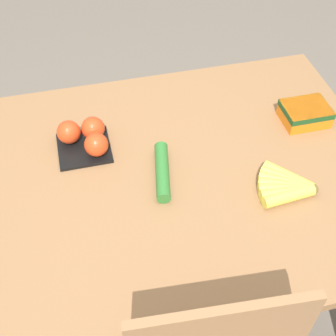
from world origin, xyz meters
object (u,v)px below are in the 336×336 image
(banana_bunch, at_px, (287,186))
(tomato_pack, at_px, (86,137))
(carrot_bag, at_px, (305,112))
(cucumber_near, at_px, (162,172))

(banana_bunch, xyz_separation_m, tomato_pack, (0.54, -0.32, 0.02))
(tomato_pack, distance_m, carrot_bag, 0.72)
(banana_bunch, height_order, tomato_pack, tomato_pack)
(banana_bunch, xyz_separation_m, carrot_bag, (-0.18, -0.27, 0.02))
(tomato_pack, bearing_deg, carrot_bag, 176.30)
(tomato_pack, xyz_separation_m, cucumber_near, (-0.20, 0.18, -0.02))
(tomato_pack, bearing_deg, banana_bunch, 149.37)
(cucumber_near, bearing_deg, carrot_bag, -165.32)
(tomato_pack, height_order, carrot_bag, tomato_pack)
(banana_bunch, relative_size, cucumber_near, 0.80)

